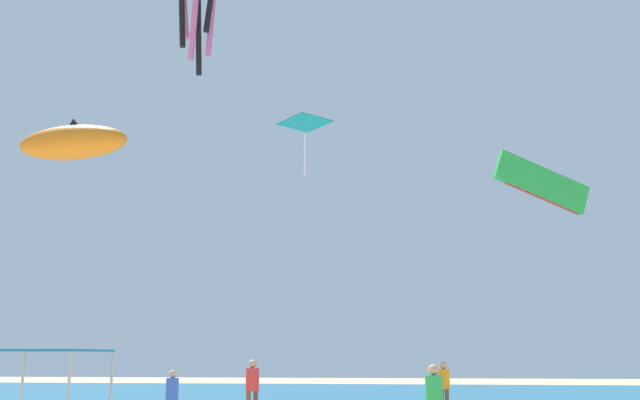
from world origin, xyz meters
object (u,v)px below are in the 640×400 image
Objects in this scene: person_central at (172,392)px; kite_diamond_teal at (305,126)px; canopy_tent at (46,354)px; person_leftmost at (434,395)px; kite_parafoil_green at (542,183)px; person_near_tent at (444,382)px; kite_inflatable_orange at (73,142)px; person_rightmost at (252,384)px.

kite_diamond_teal is (2.28, 11.85, 11.89)m from person_central.
canopy_tent is 1.47× the size of person_leftmost.
canopy_tent is 22.21m from kite_parafoil_green.
kite_inflatable_orange reaches higher than person_near_tent.
kite_parafoil_green is at bearing 20.05° from kite_inflatable_orange.
person_near_tent is 10.79m from kite_parafoil_green.
kite_inflatable_orange is (-6.76, 6.41, 9.81)m from person_central.
person_central is at bearing -35.97° from kite_inflatable_orange.
person_leftmost is 0.96× the size of person_rightmost.
person_leftmost is 19.77m from kite_diamond_teal.
person_leftmost is 8.24m from person_rightmost.
person_leftmost reaches higher than person_central.
person_near_tent is 1.00× the size of person_leftmost.
canopy_tent is at bearing 80.98° from person_central.
canopy_tent is 14.18m from person_near_tent.
person_near_tent is at bearing -153.73° from kite_parafoil_green.
person_central is 16.95m from kite_diamond_teal.
person_leftmost is at bearing 61.96° from kite_diamond_teal.
kite_diamond_teal is (0.44, 9.09, 11.72)m from person_rightmost.
canopy_tent is 13.98m from kite_inflatable_orange.
person_near_tent is (10.49, 9.50, -0.98)m from canopy_tent.
canopy_tent reaches higher than person_near_tent.
person_rightmost reaches higher than person_leftmost.
kite_inflatable_orange is at bearing 19.95° from person_leftmost.
kite_inflatable_orange is (-9.04, -5.44, -2.09)m from kite_diamond_teal.
person_rightmost is (4.09, 6.33, -0.94)m from canopy_tent.
canopy_tent is at bearing -58.15° from kite_inflatable_orange.
canopy_tent is at bearing 56.07° from person_leftmost.
kite_diamond_teal is at bearing -16.90° from person_leftmost.
kite_parafoil_green is (5.36, 13.92, 8.38)m from person_leftmost.
canopy_tent is at bearing -156.17° from kite_parafoil_green.
kite_parafoil_green is at bearing 43.33° from canopy_tent.
canopy_tent is 1.47× the size of person_near_tent.
person_central is (-7.62, 3.11, -0.13)m from person_leftmost.
person_rightmost is 13.43m from kite_inflatable_orange.
kite_parafoil_green is at bearing 102.90° from person_near_tent.
person_near_tent and person_leftmost have the same top height.
kite_parafoil_green is (12.98, 10.80, 8.50)m from person_central.
kite_diamond_teal is 0.63× the size of kite_parafoil_green.
kite_parafoil_green is (10.70, -1.05, -3.39)m from kite_diamond_teal.
person_rightmost is 14.84m from kite_diamond_teal.
kite_parafoil_green reaches higher than person_near_tent.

